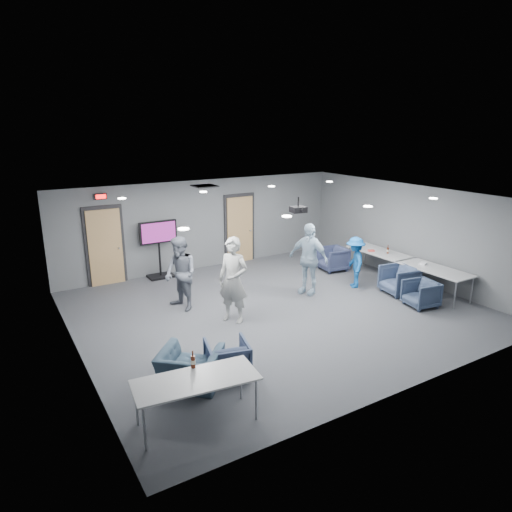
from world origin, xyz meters
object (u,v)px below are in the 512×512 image
person_a (233,280)px  person_d (355,262)px  chair_front_b (190,369)px  table_right_b (434,270)px  projector (298,209)px  chair_right_a (333,259)px  table_right_a (380,253)px  person_c (308,259)px  chair_right_c (421,294)px  bottle_front (193,361)px  tv_stand (159,246)px  chair_right_b (399,280)px  table_front_left (196,382)px  person_b (181,274)px  chair_front_a (227,359)px  bottle_right (388,250)px

person_a → person_d: person_a is taller
person_d → chair_front_b: 6.22m
table_right_b → projector: size_ratio=5.20×
chair_right_a → projector: 3.79m
table_right_a → projector: size_ratio=5.32×
person_c → table_right_a: bearing=67.3°
chair_right_c → bottle_front: 6.52m
chair_right_c → tv_stand: 7.16m
chair_right_a → chair_right_c: (-0.04, -3.33, -0.03)m
chair_right_b → chair_front_b: 6.56m
projector → person_d: bearing=16.3°
person_a → chair_right_a: bearing=77.7°
person_d → chair_front_b: (-5.78, -2.27, -0.37)m
table_right_b → table_front_left: bearing=103.0°
person_a → bottle_front: size_ratio=6.86×
chair_right_c → table_front_left: bearing=-68.7°
chair_right_c → chair_front_b: 6.21m
person_b → person_d: size_ratio=1.27×
chair_front_a → projector: (2.92, 1.99, 2.07)m
projector → bottle_front: bearing=-138.2°
person_d → chair_right_c: bearing=43.4°
tv_stand → person_d: bearing=-39.5°
person_a → projector: size_ratio=5.22×
person_a → tv_stand: bearing=151.5°
person_c → person_d: bearing=53.8°
person_a → chair_front_b: 2.82m
bottle_front → chair_front_b: bearing=72.0°
person_d → chair_right_a: person_d is taller
person_c → table_right_b: 3.24m
bottle_right → table_front_left: bearing=-155.8°
person_d → chair_right_c: 1.97m
table_right_b → tv_stand: (-5.55, 5.04, 0.26)m
chair_front_a → tv_stand: (0.86, 5.82, 0.61)m
table_right_b → tv_stand: tv_stand is taller
chair_front_a → table_right_b: size_ratio=0.38×
bottle_right → projector: bearing=-173.3°
person_c → chair_front_b: person_c is taller
chair_right_b → projector: bearing=-94.0°
person_b → bottle_front: bearing=-32.3°
chair_right_b → projector: projector is taller
chair_right_b → table_right_a: bearing=163.4°
chair_right_a → bottle_right: size_ratio=3.09×
person_a → bottle_front: bearing=-72.8°
projector → bottle_right: bearing=14.4°
chair_right_b → chair_right_c: size_ratio=1.14×
chair_front_a → tv_stand: 5.92m
bottle_right → chair_front_a: bearing=-159.5°
chair_right_c → chair_front_b: size_ratio=0.71×
chair_right_a → tv_stand: bearing=-106.3°
bottle_right → projector: 3.87m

